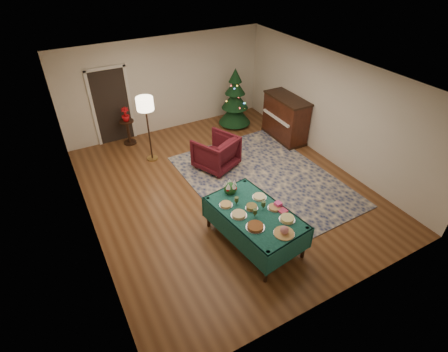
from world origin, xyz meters
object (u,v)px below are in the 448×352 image
floor_lamp (145,108)px  piano (285,119)px  potted_plant (126,117)px  christmas_tree (235,101)px  gift_box (278,205)px  armchair (216,151)px  side_table (128,132)px  buffet_table (255,218)px

floor_lamp → piano: bearing=-11.2°
potted_plant → christmas_tree: (3.19, -0.44, -0.01)m
gift_box → christmas_tree: 4.87m
armchair → side_table: armchair is taller
gift_box → buffet_table: bearing=170.8°
gift_box → floor_lamp: size_ratio=0.07×
christmas_tree → piano: christmas_tree is taller
buffet_table → christmas_tree: size_ratio=1.15×
armchair → piano: (2.44, 0.41, 0.14)m
potted_plant → side_table: bearing=-63.4°
buffet_table → armchair: 2.72m
buffet_table → gift_box: gift_box is taller
floor_lamp → christmas_tree: (2.91, 0.67, -0.67)m
buffet_table → gift_box: (0.46, -0.07, 0.20)m
gift_box → potted_plant: potted_plant is taller
floor_lamp → christmas_tree: christmas_tree is taller
buffet_table → piano: bearing=45.5°
armchair → gift_box: bearing=63.8°
potted_plant → buffet_table: bearing=-78.4°
armchair → potted_plant: armchair is taller
side_table → potted_plant: (-0.00, 0.00, 0.47)m
gift_box → armchair: (0.11, 2.73, -0.32)m
potted_plant → floor_lamp: bearing=-76.0°
side_table → christmas_tree: (3.19, -0.44, 0.46)m
piano → armchair: bearing=-170.4°
armchair → christmas_tree: christmas_tree is taller
buffet_table → piano: (3.02, 3.07, 0.02)m
floor_lamp → potted_plant: size_ratio=4.44×
piano → potted_plant: bearing=155.3°
buffet_table → floor_lamp: (-0.74, 3.81, 0.87)m
armchair → christmas_tree: size_ratio=0.53×
armchair → side_table: 2.77m
potted_plant → christmas_tree: size_ratio=0.22×
floor_lamp → potted_plant: (-0.28, 1.11, -0.66)m
gift_box → piano: 4.06m
floor_lamp → piano: (3.75, -0.74, -0.85)m
gift_box → floor_lamp: 4.12m
buffet_table → gift_box: bearing=-9.2°
gift_box → floor_lamp: floor_lamp is taller
floor_lamp → piano: 3.92m
gift_box → floor_lamp: bearing=107.1°
gift_box → side_table: gift_box is taller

